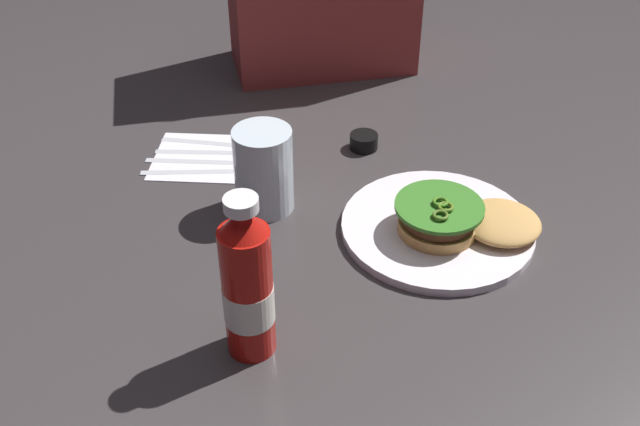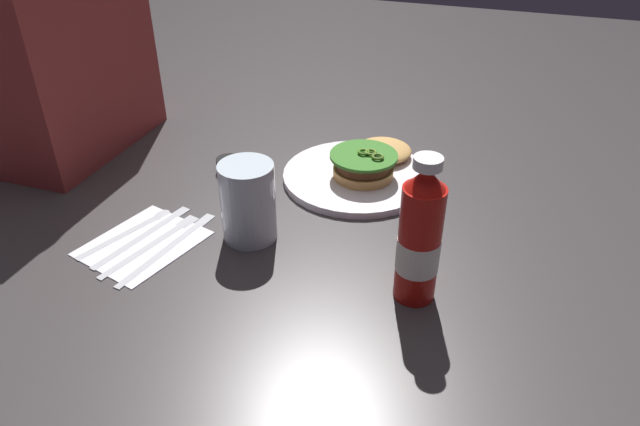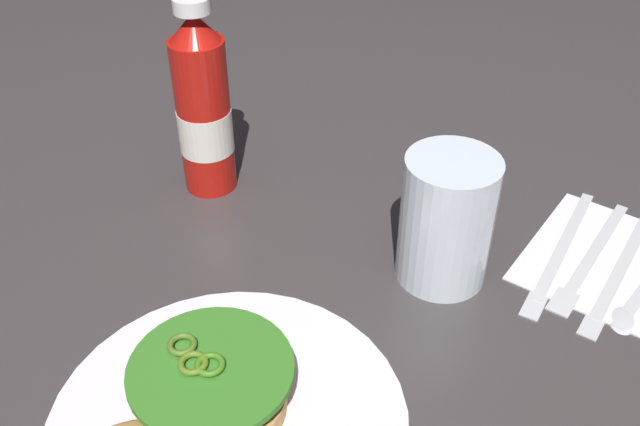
{
  "view_description": "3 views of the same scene",
  "coord_description": "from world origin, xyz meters",
  "px_view_note": "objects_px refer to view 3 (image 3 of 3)",
  "views": [
    {
      "loc": [
        -0.24,
        -0.84,
        0.67
      ],
      "look_at": [
        -0.07,
        -0.03,
        0.04
      ],
      "focal_mm": 41.33,
      "sensor_mm": 36.0,
      "label": 1
    },
    {
      "loc": [
        -0.84,
        -0.29,
        0.56
      ],
      "look_at": [
        -0.11,
        -0.05,
        0.06
      ],
      "focal_mm": 33.01,
      "sensor_mm": 36.0,
      "label": 2
    },
    {
      "loc": [
        0.4,
        0.14,
        0.47
      ],
      "look_at": [
        -0.09,
        -0.04,
        0.08
      ],
      "focal_mm": 39.64,
      "sensor_mm": 36.0,
      "label": 3
    }
  ],
  "objects_px": {
    "ketchup_bottle": "(203,109)",
    "napkin": "(608,260)",
    "butter_knife": "(616,278)",
    "dinner_plate": "(229,423)",
    "water_glass": "(446,220)",
    "burger_sandwich": "(185,422)",
    "fork_utensil": "(587,262)",
    "steak_knife": "(558,255)"
  },
  "relations": [
    {
      "from": "napkin",
      "to": "dinner_plate",
      "type": "bearing_deg",
      "value": -40.86
    },
    {
      "from": "dinner_plate",
      "to": "ketchup_bottle",
      "type": "relative_size",
      "value": 1.26
    },
    {
      "from": "burger_sandwich",
      "to": "fork_utensil",
      "type": "bearing_deg",
      "value": 140.15
    },
    {
      "from": "ketchup_bottle",
      "to": "butter_knife",
      "type": "xyz_separation_m",
      "value": [
        0.01,
        0.44,
        -0.09
      ]
    },
    {
      "from": "napkin",
      "to": "steak_knife",
      "type": "bearing_deg",
      "value": -72.7
    },
    {
      "from": "ketchup_bottle",
      "to": "water_glass",
      "type": "height_order",
      "value": "ketchup_bottle"
    },
    {
      "from": "water_glass",
      "to": "fork_utensil",
      "type": "height_order",
      "value": "water_glass"
    },
    {
      "from": "steak_knife",
      "to": "burger_sandwich",
      "type": "bearing_deg",
      "value": -36.77
    },
    {
      "from": "fork_utensil",
      "to": "ketchup_bottle",
      "type": "bearing_deg",
      "value": -89.66
    },
    {
      "from": "ketchup_bottle",
      "to": "butter_knife",
      "type": "relative_size",
      "value": 1.09
    },
    {
      "from": "water_glass",
      "to": "steak_knife",
      "type": "relative_size",
      "value": 0.59
    },
    {
      "from": "burger_sandwich",
      "to": "ketchup_bottle",
      "type": "height_order",
      "value": "ketchup_bottle"
    },
    {
      "from": "water_glass",
      "to": "ketchup_bottle",
      "type": "bearing_deg",
      "value": -101.83
    },
    {
      "from": "ketchup_bottle",
      "to": "water_glass",
      "type": "distance_m",
      "value": 0.29
    },
    {
      "from": "water_glass",
      "to": "fork_utensil",
      "type": "xyz_separation_m",
      "value": [
        -0.06,
        0.14,
        -0.06
      ]
    },
    {
      "from": "water_glass",
      "to": "napkin",
      "type": "distance_m",
      "value": 0.18
    },
    {
      "from": "ketchup_bottle",
      "to": "butter_knife",
      "type": "bearing_deg",
      "value": 88.42
    },
    {
      "from": "ketchup_bottle",
      "to": "water_glass",
      "type": "bearing_deg",
      "value": 78.17
    },
    {
      "from": "dinner_plate",
      "to": "water_glass",
      "type": "height_order",
      "value": "water_glass"
    },
    {
      "from": "ketchup_bottle",
      "to": "butter_knife",
      "type": "height_order",
      "value": "ketchup_bottle"
    },
    {
      "from": "burger_sandwich",
      "to": "napkin",
      "type": "xyz_separation_m",
      "value": [
        -0.34,
        0.29,
        -0.03
      ]
    },
    {
      "from": "burger_sandwich",
      "to": "fork_utensil",
      "type": "distance_m",
      "value": 0.42
    },
    {
      "from": "fork_utensil",
      "to": "dinner_plate",
      "type": "bearing_deg",
      "value": -40.11
    },
    {
      "from": "ketchup_bottle",
      "to": "fork_utensil",
      "type": "xyz_separation_m",
      "value": [
        -0.0,
        0.42,
        -0.09
      ]
    },
    {
      "from": "dinner_plate",
      "to": "napkin",
      "type": "relative_size",
      "value": 1.6
    },
    {
      "from": "dinner_plate",
      "to": "steak_knife",
      "type": "bearing_deg",
      "value": 143.23
    },
    {
      "from": "burger_sandwich",
      "to": "ketchup_bottle",
      "type": "relative_size",
      "value": 0.95
    },
    {
      "from": "dinner_plate",
      "to": "steak_knife",
      "type": "xyz_separation_m",
      "value": [
        -0.3,
        0.22,
        -0.0
      ]
    },
    {
      "from": "napkin",
      "to": "butter_knife",
      "type": "relative_size",
      "value": 0.86
    },
    {
      "from": "water_glass",
      "to": "butter_knife",
      "type": "xyz_separation_m",
      "value": [
        -0.05,
        0.16,
        -0.06
      ]
    },
    {
      "from": "water_glass",
      "to": "butter_knife",
      "type": "relative_size",
      "value": 0.65
    },
    {
      "from": "fork_utensil",
      "to": "butter_knife",
      "type": "xyz_separation_m",
      "value": [
        0.01,
        0.03,
        0.0
      ]
    },
    {
      "from": "burger_sandwich",
      "to": "fork_utensil",
      "type": "relative_size",
      "value": 1.05
    },
    {
      "from": "dinner_plate",
      "to": "steak_knife",
      "type": "distance_m",
      "value": 0.37
    },
    {
      "from": "ketchup_bottle",
      "to": "butter_knife",
      "type": "distance_m",
      "value": 0.45
    },
    {
      "from": "dinner_plate",
      "to": "steak_knife",
      "type": "height_order",
      "value": "dinner_plate"
    },
    {
      "from": "fork_utensil",
      "to": "butter_knife",
      "type": "bearing_deg",
      "value": 61.84
    },
    {
      "from": "napkin",
      "to": "steak_knife",
      "type": "xyz_separation_m",
      "value": [
        0.01,
        -0.05,
        0.0
      ]
    },
    {
      "from": "dinner_plate",
      "to": "ketchup_bottle",
      "type": "distance_m",
      "value": 0.35
    },
    {
      "from": "ketchup_bottle",
      "to": "napkin",
      "type": "xyz_separation_m",
      "value": [
        -0.02,
        0.44,
        -0.1
      ]
    },
    {
      "from": "steak_knife",
      "to": "ketchup_bottle",
      "type": "bearing_deg",
      "value": -89.66
    },
    {
      "from": "dinner_plate",
      "to": "napkin",
      "type": "distance_m",
      "value": 0.41
    }
  ]
}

